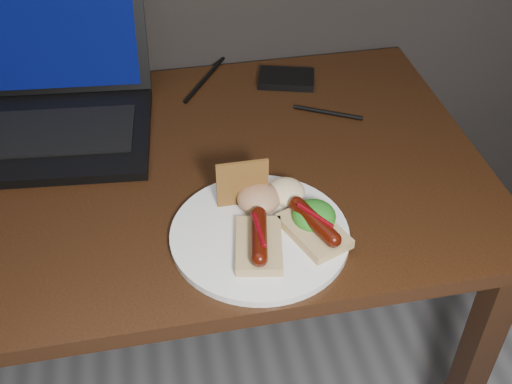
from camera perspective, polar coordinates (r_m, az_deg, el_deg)
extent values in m
cube|color=#351C0D|center=(1.18, -14.02, 0.65)|extent=(1.40, 0.70, 0.03)
cube|color=#351C0D|center=(1.73, 9.80, 0.15)|extent=(0.05, 0.05, 0.72)
cube|color=black|center=(1.28, -18.50, 4.68)|extent=(0.43, 0.32, 0.02)
cube|color=black|center=(1.27, -18.60, 5.06)|extent=(0.36, 0.19, 0.00)
cube|color=black|center=(1.37, -18.45, 13.22)|extent=(0.41, 0.13, 0.23)
cube|color=#0B074A|center=(1.37, -18.45, 13.22)|extent=(0.37, 0.11, 0.20)
cube|color=black|center=(1.39, 2.72, 10.02)|extent=(0.13, 0.11, 0.02)
cylinder|color=black|center=(1.24, -17.84, 3.34)|extent=(0.08, 0.17, 0.01)
cylinder|color=black|center=(1.41, -4.34, 10.23)|extent=(0.13, 0.19, 0.01)
cylinder|color=black|center=(1.30, 6.41, 7.03)|extent=(0.13, 0.07, 0.01)
cylinder|color=white|center=(1.02, 0.33, -3.81)|extent=(0.30, 0.30, 0.01)
cube|color=tan|center=(0.98, 0.26, -4.76)|extent=(0.09, 0.13, 0.02)
cylinder|color=#4C1305|center=(0.97, 0.26, -3.91)|extent=(0.04, 0.10, 0.02)
sphere|color=#4C1305|center=(0.93, 0.30, -5.96)|extent=(0.02, 0.02, 0.02)
sphere|color=#4C1305|center=(1.00, 0.23, -1.99)|extent=(0.03, 0.02, 0.02)
cylinder|color=#61040B|center=(0.96, 0.26, -3.38)|extent=(0.01, 0.07, 0.01)
cube|color=tan|center=(1.01, 5.16, -3.46)|extent=(0.11, 0.13, 0.02)
cylinder|color=#4C1305|center=(0.99, 5.23, -2.61)|extent=(0.06, 0.10, 0.02)
sphere|color=#4C1305|center=(0.97, 6.91, -4.24)|extent=(0.03, 0.02, 0.02)
sphere|color=#4C1305|center=(1.02, 3.64, -1.08)|extent=(0.03, 0.02, 0.02)
cylinder|color=#61040B|center=(0.99, 5.27, -2.09)|extent=(0.04, 0.06, 0.01)
cube|color=#935F28|center=(1.04, -1.21, 0.79)|extent=(0.08, 0.01, 0.08)
ellipsoid|color=#195511|center=(1.02, 5.17, -2.11)|extent=(0.07, 0.07, 0.04)
ellipsoid|color=maroon|center=(1.04, 0.26, -0.54)|extent=(0.07, 0.07, 0.04)
ellipsoid|color=white|center=(1.06, 2.66, 0.03)|extent=(0.06, 0.06, 0.04)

